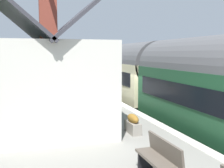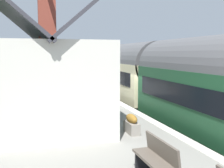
# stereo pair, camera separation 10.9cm
# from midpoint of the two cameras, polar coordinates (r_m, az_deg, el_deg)

# --- Properties ---
(ground_plane) EXTENTS (160.00, 160.00, 0.00)m
(ground_plane) POSITION_cam_midpoint_polar(r_m,az_deg,el_deg) (14.71, 6.69, -7.94)
(ground_plane) COLOR #423D38
(platform) EXTENTS (32.00, 6.03, 0.98)m
(platform) POSITION_cam_midpoint_polar(r_m,az_deg,el_deg) (13.52, -9.19, -7.13)
(platform) COLOR gray
(platform) RESTS_ON ground
(platform_edge_coping) EXTENTS (32.00, 0.36, 0.02)m
(platform_edge_coping) POSITION_cam_midpoint_polar(r_m,az_deg,el_deg) (14.07, 2.32, -4.45)
(platform_edge_coping) COLOR beige
(platform_edge_coping) RESTS_ON platform
(rail_near) EXTENTS (52.00, 0.08, 0.14)m
(rail_near) POSITION_cam_midpoint_polar(r_m,az_deg,el_deg) (15.40, 12.27, -7.12)
(rail_near) COLOR gray
(rail_near) RESTS_ON ground
(rail_far) EXTENTS (52.00, 0.08, 0.14)m
(rail_far) POSITION_cam_midpoint_polar(r_m,az_deg,el_deg) (14.76, 7.34, -7.61)
(rail_far) COLOR gray
(rail_far) RESTS_ON ground
(train) EXTENTS (17.15, 2.73, 4.32)m
(train) POSITION_cam_midpoint_polar(r_m,az_deg,el_deg) (14.94, 9.55, 0.87)
(train) COLOR black
(train) RESTS_ON ground
(station_building) EXTENTS (6.52, 4.17, 5.91)m
(station_building) POSITION_cam_midpoint_polar(r_m,az_deg,el_deg) (10.67, -13.61, 0.95)
(station_building) COLOR silver
(station_building) RESTS_ON platform
(bench_platform_end) EXTENTS (1.41, 0.48, 0.88)m
(bench_platform_end) POSITION_cam_midpoint_polar(r_m,az_deg,el_deg) (21.79, -10.14, 0.58)
(bench_platform_end) COLOR brown
(bench_platform_end) RESTS_ON platform
(bench_mid_platform) EXTENTS (1.41, 0.45, 0.88)m
(bench_mid_platform) POSITION_cam_midpoint_polar(r_m,az_deg,el_deg) (19.96, -9.06, 0.07)
(bench_mid_platform) COLOR brown
(bench_mid_platform) RESTS_ON platform
(bench_by_lamp) EXTENTS (1.41, 0.45, 0.88)m
(bench_by_lamp) POSITION_cam_midpoint_polar(r_m,az_deg,el_deg) (6.00, 9.38, -15.10)
(bench_by_lamp) COLOR brown
(bench_by_lamp) RESTS_ON platform
(planter_by_door) EXTENTS (0.49, 0.49, 0.79)m
(planter_by_door) POSITION_cam_midpoint_polar(r_m,az_deg,el_deg) (23.88, -18.29, 0.65)
(planter_by_door) COLOR black
(planter_by_door) RESTS_ON platform
(planter_edge_near) EXTENTS (0.76, 0.32, 0.59)m
(planter_edge_near) POSITION_cam_midpoint_polar(r_m,az_deg,el_deg) (22.83, -10.64, 0.35)
(planter_edge_near) COLOR gray
(planter_edge_near) RESTS_ON platform
(planter_under_sign) EXTENTS (0.82, 0.32, 0.64)m
(planter_under_sign) POSITION_cam_midpoint_polar(r_m,az_deg,el_deg) (9.26, 4.05, -8.33)
(planter_under_sign) COLOR gray
(planter_under_sign) RESTS_ON platform
(planter_bench_left) EXTENTS (0.58, 0.58, 0.85)m
(planter_bench_left) POSITION_cam_midpoint_polar(r_m,az_deg,el_deg) (17.64, -14.31, -0.99)
(planter_bench_left) COLOR #9E5138
(planter_bench_left) RESTS_ON platform
(lamp_post_platform) EXTENTS (0.32, 0.50, 3.53)m
(lamp_post_platform) POSITION_cam_midpoint_polar(r_m,az_deg,el_deg) (18.46, -4.04, 5.84)
(lamp_post_platform) COLOR black
(lamp_post_platform) RESTS_ON platform
(station_sign_board) EXTENTS (0.96, 0.06, 1.57)m
(station_sign_board) POSITION_cam_midpoint_polar(r_m,az_deg,el_deg) (16.53, -2.77, 1.31)
(station_sign_board) COLOR black
(station_sign_board) RESTS_ON platform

